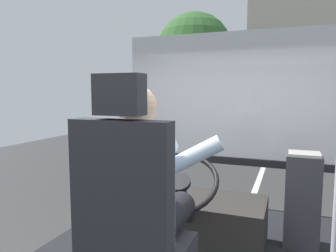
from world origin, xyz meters
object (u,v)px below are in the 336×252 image
object	(u,v)px
driver_seat	(133,235)
bus_driver	(142,188)
fare_box	(302,200)
steering_console	(198,219)

from	to	relation	value
driver_seat	bus_driver	world-z (taller)	driver_seat
bus_driver	driver_seat	bearing A→B (deg)	-90.00
driver_seat	fare_box	distance (m)	1.70
fare_box	driver_seat	bearing A→B (deg)	-119.02
driver_seat	steering_console	size ratio (longest dim) A/B	1.25
bus_driver	steering_console	xyz separation A→B (m)	(0.00, 1.07, -0.58)
driver_seat	fare_box	size ratio (longest dim) A/B	1.73
driver_seat	steering_console	distance (m)	1.24
driver_seat	fare_box	world-z (taller)	driver_seat
steering_console	driver_seat	bearing A→B (deg)	-90.00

